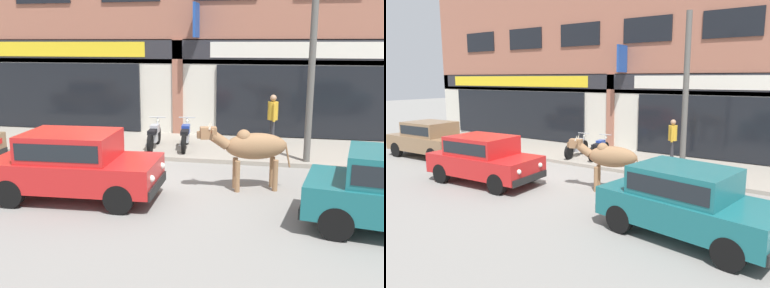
# 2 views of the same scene
# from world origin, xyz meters

# --- Properties ---
(ground_plane) EXTENTS (90.00, 90.00, 0.00)m
(ground_plane) POSITION_xyz_m (0.00, 0.00, 0.00)
(ground_plane) COLOR gray
(sidewalk) EXTENTS (19.00, 3.42, 0.12)m
(sidewalk) POSITION_xyz_m (0.00, 3.91, 0.06)
(sidewalk) COLOR gray
(sidewalk) RESTS_ON ground
(shop_building) EXTENTS (23.00, 1.40, 8.57)m
(shop_building) POSITION_xyz_m (0.00, 5.88, 4.06)
(shop_building) COLOR #9E604C
(shop_building) RESTS_ON ground
(cow) EXTENTS (2.10, 0.94, 1.61)m
(cow) POSITION_xyz_m (2.96, 0.16, 1.01)
(cow) COLOR #936B47
(cow) RESTS_ON ground
(car_1) EXTENTS (3.67, 1.75, 1.46)m
(car_1) POSITION_xyz_m (-0.70, -1.18, 0.81)
(car_1) COLOR black
(car_1) RESTS_ON ground
(motorcycle_0) EXTENTS (0.52, 1.81, 0.88)m
(motorcycle_0) POSITION_xyz_m (-0.20, 3.22, 0.51)
(motorcycle_0) COLOR black
(motorcycle_0) RESTS_ON sidewalk
(motorcycle_1) EXTENTS (0.52, 1.81, 0.88)m
(motorcycle_1) POSITION_xyz_m (0.75, 3.37, 0.51)
(motorcycle_1) COLOR black
(motorcycle_1) RESTS_ON sidewalk
(pedestrian) EXTENTS (0.32, 0.49, 1.60)m
(pedestrian) POSITION_xyz_m (3.33, 4.29, 1.11)
(pedestrian) COLOR #2D2D33
(pedestrian) RESTS_ON sidewalk
(utility_pole) EXTENTS (0.18, 0.18, 5.07)m
(utility_pole) POSITION_xyz_m (4.31, 2.50, 2.65)
(utility_pole) COLOR #595651
(utility_pole) RESTS_ON sidewalk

